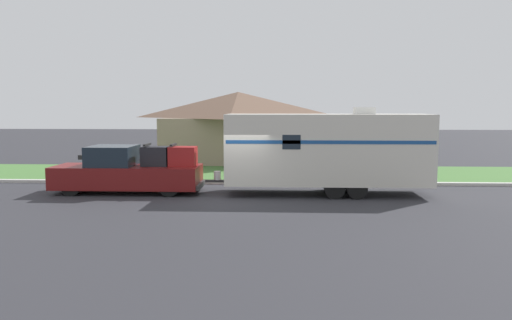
# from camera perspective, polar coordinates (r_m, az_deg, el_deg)

# --- Properties ---
(ground_plane) EXTENTS (120.00, 120.00, 0.00)m
(ground_plane) POSITION_cam_1_polar(r_m,az_deg,el_deg) (19.53, -2.23, -4.46)
(ground_plane) COLOR #2D2D33
(curb_strip) EXTENTS (80.00, 0.30, 0.14)m
(curb_strip) POSITION_cam_1_polar(r_m,az_deg,el_deg) (23.20, -1.44, -2.60)
(curb_strip) COLOR beige
(curb_strip) RESTS_ON ground_plane
(lawn_strip) EXTENTS (80.00, 7.00, 0.03)m
(lawn_strip) POSITION_cam_1_polar(r_m,az_deg,el_deg) (26.81, -0.88, -1.53)
(lawn_strip) COLOR #477538
(lawn_strip) RESTS_ON ground_plane
(house_across_street) EXTENTS (9.88, 8.56, 4.57)m
(house_across_street) POSITION_cam_1_polar(r_m,az_deg,el_deg) (33.73, -2.05, 4.04)
(house_across_street) COLOR gray
(house_across_street) RESTS_ON ground_plane
(pickup_truck) EXTENTS (6.16, 2.06, 2.06)m
(pickup_truck) POSITION_cam_1_polar(r_m,az_deg,el_deg) (21.46, -14.30, -1.26)
(pickup_truck) COLOR black
(pickup_truck) RESTS_ON ground_plane
(travel_trailer) EXTENTS (9.10, 2.42, 3.56)m
(travel_trailer) POSITION_cam_1_polar(r_m,az_deg,el_deg) (20.52, 8.13, 1.25)
(travel_trailer) COLOR black
(travel_trailer) RESTS_ON ground_plane
(mailbox) EXTENTS (0.48, 0.20, 1.24)m
(mailbox) POSITION_cam_1_polar(r_m,az_deg,el_deg) (25.69, -19.10, -0.09)
(mailbox) COLOR brown
(mailbox) RESTS_ON ground_plane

